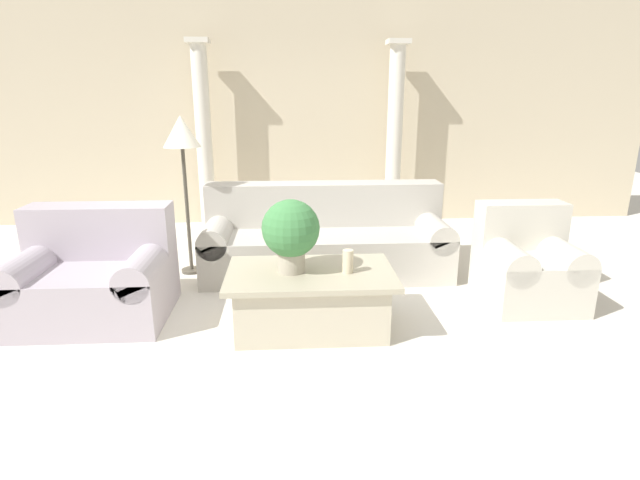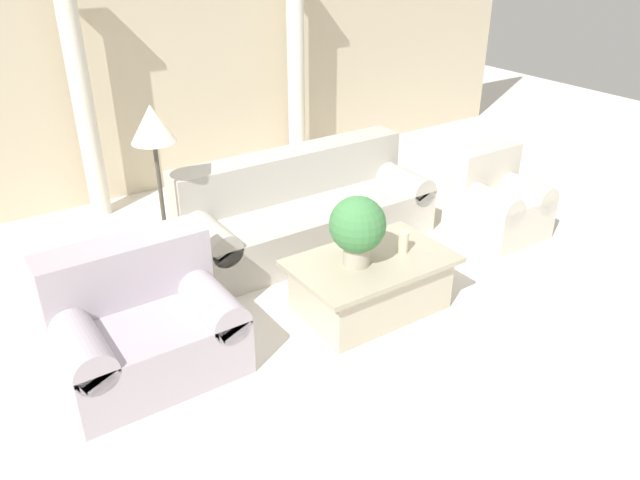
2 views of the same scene
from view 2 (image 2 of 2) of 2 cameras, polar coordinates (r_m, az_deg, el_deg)
ground_plane at (r=5.39m, az=-0.15°, el=-4.17°), size 16.00×16.00×0.00m
wall_back at (r=7.26m, az=-13.49°, el=17.01°), size 10.00×0.06×3.20m
sofa_long at (r=5.96m, az=-1.41°, el=2.77°), size 2.41×0.92×0.87m
loveseat at (r=4.49m, az=-15.94°, el=-7.22°), size 1.17×0.92×0.87m
coffee_table at (r=4.98m, az=4.65°, el=-4.01°), size 1.27×0.80×0.46m
potted_plant at (r=4.65m, az=3.49°, el=1.22°), size 0.43×0.43×0.55m
pillar_candle at (r=4.96m, az=7.63°, el=-0.18°), size 0.08×0.08×0.18m
floor_lamp at (r=5.08m, az=-15.02°, el=9.44°), size 0.35×0.35×1.56m
column_left at (r=6.71m, az=-20.89°, el=11.90°), size 0.28×0.28×2.40m
column_right at (r=7.64m, az=-2.21°, el=15.35°), size 0.28×0.28×2.40m
armchair at (r=6.41m, az=15.81°, el=3.55°), size 0.76×0.78×0.83m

